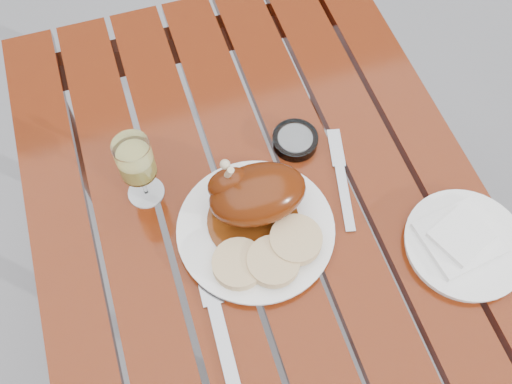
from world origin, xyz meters
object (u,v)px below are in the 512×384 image
(table, at_px, (266,301))
(side_plate, at_px, (465,245))
(wine_glass, at_px, (139,171))
(dinner_plate, at_px, (256,230))
(ashtray, at_px, (295,140))

(table, relative_size, side_plate, 5.79)
(side_plate, bearing_deg, table, 157.18)
(wine_glass, bearing_deg, table, -37.11)
(table, xyz_separation_m, wine_glass, (-0.19, 0.14, 0.45))
(dinner_plate, xyz_separation_m, wine_glass, (-0.16, 0.14, 0.07))
(side_plate, xyz_separation_m, ashtray, (-0.20, 0.29, 0.00))
(dinner_plate, distance_m, side_plate, 0.36)
(table, xyz_separation_m, side_plate, (0.31, -0.13, 0.38))
(dinner_plate, relative_size, side_plate, 1.31)
(dinner_plate, relative_size, wine_glass, 1.77)
(table, relative_size, dinner_plate, 4.41)
(ashtray, bearing_deg, table, -122.94)
(side_plate, bearing_deg, dinner_plate, 157.70)
(wine_glass, relative_size, side_plate, 0.74)
(table, bearing_deg, side_plate, -22.82)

